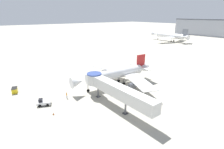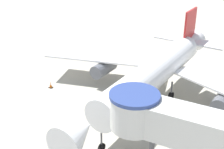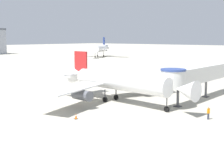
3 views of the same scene
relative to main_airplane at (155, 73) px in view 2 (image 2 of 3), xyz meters
The scene contains 3 objects.
ground_plane 5.94m from the main_airplane, 111.85° to the right, with size 800.00×800.00×0.00m, color #A8A393.
main_airplane is the anchor object (origin of this frame).
traffic_cone_port_wing 13.45m from the main_airplane, 166.66° to the right, with size 0.49×0.49×0.80m.
Camera 2 is at (12.80, -25.32, 18.35)m, focal length 50.00 mm.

